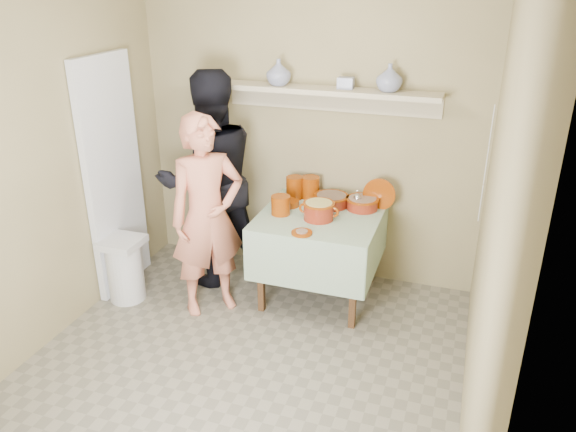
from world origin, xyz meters
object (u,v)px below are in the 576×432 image
at_px(person_cook, 207,217).
at_px(cazuela_rice, 319,209).
at_px(person_helper, 210,180).
at_px(serving_table, 320,228).
at_px(trash_bin, 125,269).

xyz_separation_m(person_cook, cazuela_rice, (0.80, 0.36, 0.03)).
height_order(person_cook, cazuela_rice, person_cook).
bearing_deg(cazuela_rice, person_cook, -155.67).
height_order(person_helper, serving_table, person_helper).
height_order(person_cook, trash_bin, person_cook).
bearing_deg(person_cook, trash_bin, 144.79).
height_order(person_cook, person_helper, person_helper).
xyz_separation_m(serving_table, cazuela_rice, (0.01, -0.10, 0.20)).
bearing_deg(serving_table, cazuela_rice, -83.13).
distance_m(person_cook, trash_bin, 0.92).
height_order(person_cook, serving_table, person_cook).
relative_size(person_helper, serving_table, 1.93).
relative_size(serving_table, trash_bin, 1.74).
bearing_deg(person_helper, serving_table, 136.06).
bearing_deg(trash_bin, person_helper, 46.64).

